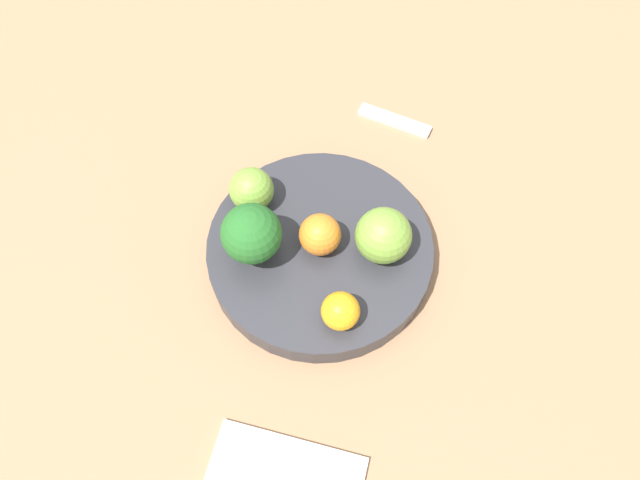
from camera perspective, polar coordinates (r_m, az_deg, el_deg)
The scene contains 9 objects.
ground_plane at distance 0.67m, azimuth 0.00°, elevation -2.38°, with size 6.00×6.00×0.00m, color gray.
table_surface at distance 0.67m, azimuth 0.00°, elevation -2.00°, with size 1.20×1.20×0.02m.
bowl at distance 0.64m, azimuth 0.00°, elevation -1.03°, with size 0.23×0.23×0.03m.
broccoli at distance 0.59m, azimuth -6.26°, elevation 0.29°, with size 0.06×0.06×0.07m.
apple_red at distance 0.61m, azimuth 5.81°, elevation 0.40°, with size 0.06×0.06×0.06m.
apple_green at distance 0.64m, azimuth -6.28°, elevation 4.61°, with size 0.05×0.05×0.05m.
orange_front at distance 0.58m, azimuth 1.89°, elevation -6.50°, with size 0.04×0.04×0.04m.
orange_back at distance 0.61m, azimuth -0.45°, elevation 0.55°, with size 0.04×0.04×0.04m.
spoon at distance 0.76m, azimuth 6.83°, elevation 10.78°, with size 0.08×0.06×0.01m.
Camera 1 is at (0.05, 0.30, 0.60)m, focal length 35.00 mm.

